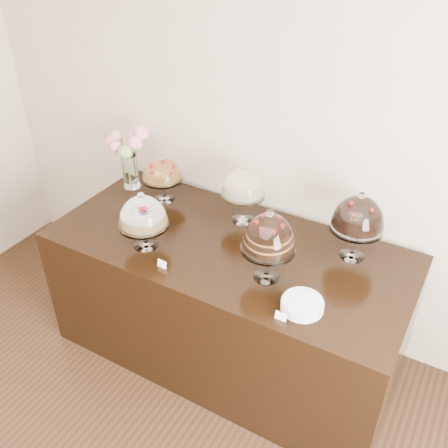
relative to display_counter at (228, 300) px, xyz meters
The scene contains 11 objects.
wall_back 1.20m from the display_counter, 68.59° to the left, with size 5.00×0.04×3.00m, color #BCAC97.
display_counter is the anchor object (origin of this frame).
cake_stand_sugar_sponge 0.83m from the display_counter, 149.87° to the right, with size 0.30×0.30×0.37m.
cake_stand_choco_layer 0.82m from the display_counter, 25.29° to the right, with size 0.30×0.30×0.44m.
cake_stand_cheesecake 0.76m from the display_counter, 100.62° to the left, with size 0.28×0.28×0.40m.
cake_stand_dark_choco 1.03m from the display_counter, 21.19° to the left, with size 0.31×0.31×0.43m.
cake_stand_fruit_tart 0.96m from the display_counter, 159.06° to the left, with size 0.28×0.28×0.34m.
flower_vase 1.23m from the display_counter, 163.12° to the left, with size 0.29×0.29×0.45m.
plate_stack 0.83m from the display_counter, 26.52° to the right, with size 0.21×0.21×0.06m.
price_card_left 0.64m from the display_counter, 120.62° to the right, with size 0.06×0.01×0.04m, color white.
price_card_right 0.83m from the display_counter, 38.00° to the right, with size 0.06×0.01×0.04m, color white.
Camera 1 is at (0.97, 0.33, 2.68)m, focal length 40.00 mm.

